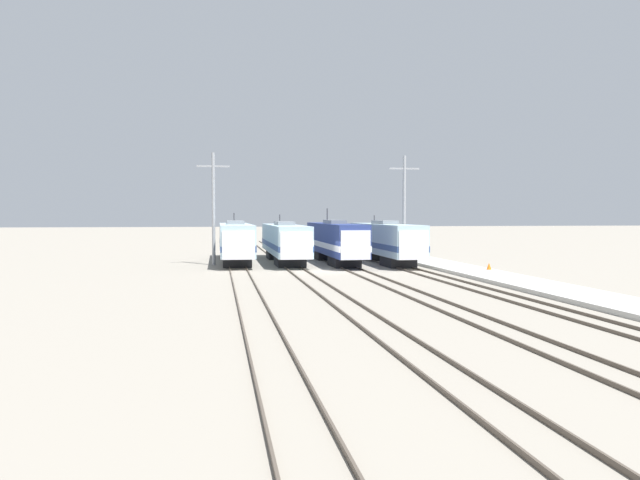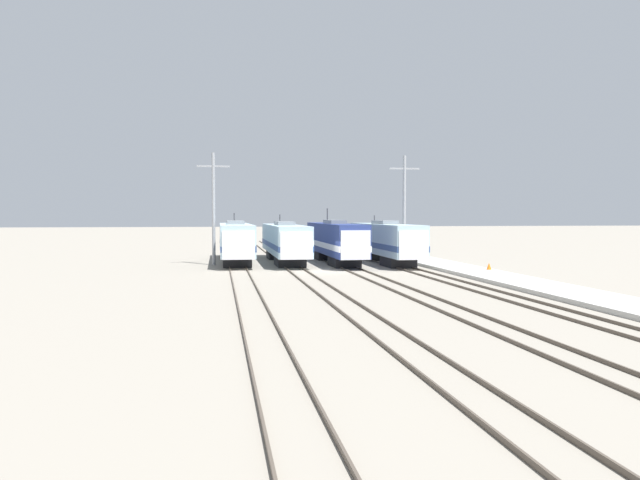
{
  "view_description": "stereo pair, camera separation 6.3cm",
  "coord_description": "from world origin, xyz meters",
  "px_view_note": "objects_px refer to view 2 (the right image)",
  "views": [
    {
      "loc": [
        -8.98,
        -51.35,
        4.72
      ],
      "look_at": [
        -0.12,
        2.48,
        2.52
      ],
      "focal_mm": 35.0,
      "sensor_mm": 36.0,
      "label": 1
    },
    {
      "loc": [
        -8.91,
        -51.36,
        4.72
      ],
      "look_at": [
        -0.12,
        2.48,
        2.52
      ],
      "focal_mm": 35.0,
      "sensor_mm": 36.0,
      "label": 2
    }
  ],
  "objects_px": {
    "locomotive_center_left": "(285,241)",
    "catenary_tower_right": "(404,207)",
    "locomotive_far_right": "(386,241)",
    "traffic_cone": "(489,266)",
    "locomotive_center_right": "(335,241)",
    "locomotive_far_left": "(236,241)",
    "catenary_tower_left": "(214,206)"
  },
  "relations": [
    {
      "from": "locomotive_far_left",
      "to": "locomotive_center_left",
      "type": "relative_size",
      "value": 0.98
    },
    {
      "from": "locomotive_far_right",
      "to": "catenary_tower_right",
      "type": "relative_size",
      "value": 1.77
    },
    {
      "from": "locomotive_far_left",
      "to": "locomotive_center_right",
      "type": "xyz_separation_m",
      "value": [
        9.66,
        -2.07,
        0.03
      ]
    },
    {
      "from": "locomotive_far_right",
      "to": "catenary_tower_left",
      "type": "xyz_separation_m",
      "value": [
        -16.59,
        0.4,
        3.4
      ]
    },
    {
      "from": "locomotive_center_right",
      "to": "catenary_tower_right",
      "type": "xyz_separation_m",
      "value": [
        6.76,
        -0.7,
        3.38
      ]
    },
    {
      "from": "locomotive_far_right",
      "to": "catenary_tower_right",
      "type": "distance_m",
      "value": 3.93
    },
    {
      "from": "traffic_cone",
      "to": "locomotive_far_left",
      "type": "bearing_deg",
      "value": 144.05
    },
    {
      "from": "catenary_tower_right",
      "to": "locomotive_far_right",
      "type": "bearing_deg",
      "value": -168.4
    },
    {
      "from": "locomotive_far_left",
      "to": "catenary_tower_left",
      "type": "distance_m",
      "value": 4.86
    },
    {
      "from": "catenary_tower_right",
      "to": "locomotive_far_left",
      "type": "bearing_deg",
      "value": 170.45
    },
    {
      "from": "catenary_tower_left",
      "to": "catenary_tower_right",
      "type": "xyz_separation_m",
      "value": [
        18.52,
        0.0,
        0.0
      ]
    },
    {
      "from": "locomotive_center_left",
      "to": "catenary_tower_right",
      "type": "height_order",
      "value": "catenary_tower_right"
    },
    {
      "from": "traffic_cone",
      "to": "catenary_tower_right",
      "type": "bearing_deg",
      "value": 106.93
    },
    {
      "from": "locomotive_far_right",
      "to": "catenary_tower_left",
      "type": "distance_m",
      "value": 16.94
    },
    {
      "from": "locomotive_center_right",
      "to": "traffic_cone",
      "type": "relative_size",
      "value": 33.33
    },
    {
      "from": "locomotive_far_left",
      "to": "catenary_tower_right",
      "type": "relative_size",
      "value": 1.86
    },
    {
      "from": "locomotive_center_right",
      "to": "catenary_tower_left",
      "type": "distance_m",
      "value": 12.26
    },
    {
      "from": "locomotive_center_right",
      "to": "traffic_cone",
      "type": "distance_m",
      "value": 16.25
    },
    {
      "from": "locomotive_center_left",
      "to": "locomotive_center_right",
      "type": "height_order",
      "value": "locomotive_center_right"
    },
    {
      "from": "catenary_tower_left",
      "to": "traffic_cone",
      "type": "height_order",
      "value": "catenary_tower_left"
    },
    {
      "from": "catenary_tower_left",
      "to": "traffic_cone",
      "type": "distance_m",
      "value": 25.51
    },
    {
      "from": "locomotive_center_left",
      "to": "catenary_tower_right",
      "type": "bearing_deg",
      "value": -10.84
    },
    {
      "from": "locomotive_center_left",
      "to": "locomotive_center_right",
      "type": "relative_size",
      "value": 1.04
    },
    {
      "from": "catenary_tower_left",
      "to": "catenary_tower_right",
      "type": "relative_size",
      "value": 1.0
    },
    {
      "from": "locomotive_far_right",
      "to": "traffic_cone",
      "type": "xyz_separation_m",
      "value": [
        5.5,
        -11.34,
        -1.58
      ]
    },
    {
      "from": "catenary_tower_right",
      "to": "traffic_cone",
      "type": "relative_size",
      "value": 18.39
    },
    {
      "from": "locomotive_center_left",
      "to": "traffic_cone",
      "type": "height_order",
      "value": "locomotive_center_left"
    },
    {
      "from": "locomotive_far_left",
      "to": "catenary_tower_left",
      "type": "bearing_deg",
      "value": -127.25
    },
    {
      "from": "locomotive_center_right",
      "to": "catenary_tower_right",
      "type": "bearing_deg",
      "value": -5.88
    },
    {
      "from": "locomotive_far_left",
      "to": "catenary_tower_right",
      "type": "bearing_deg",
      "value": -9.55
    },
    {
      "from": "locomotive_center_left",
      "to": "locomotive_far_right",
      "type": "relative_size",
      "value": 1.07
    },
    {
      "from": "locomotive_center_right",
      "to": "locomotive_far_left",
      "type": "bearing_deg",
      "value": 167.93
    }
  ]
}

